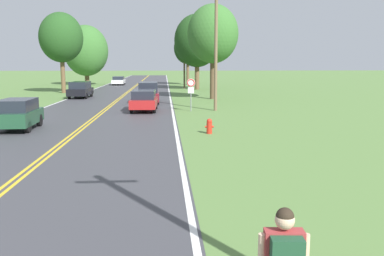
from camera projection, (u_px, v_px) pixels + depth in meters
The scene contains 14 objects.
fire_hydrant at pixel (209, 126), 20.40m from camera, with size 0.44×0.28×0.76m.
traffic_sign at pixel (191, 87), 29.77m from camera, with size 0.60×0.10×2.40m.
utility_pole_midground at pixel (216, 49), 29.78m from camera, with size 1.80×0.24×8.71m.
utility_pole_far at pixel (184, 55), 56.30m from camera, with size 1.80×0.24×9.11m.
tree_left_verge at pixel (61, 38), 47.57m from camera, with size 5.06×5.06×9.42m.
tree_behind_sign at pixel (188, 48), 66.54m from camera, with size 4.53×4.53×8.59m.
tree_mid_treeline at pixel (197, 41), 54.14m from camera, with size 6.10×6.10×10.01m.
tree_right_cluster at pixel (213, 34), 39.50m from camera, with size 4.97×4.97×9.21m.
tree_far_back at pixel (86, 51), 66.21m from camera, with size 7.14×7.14×9.67m.
car_dark_green_hatchback_approaching at pixel (18, 114), 21.55m from camera, with size 1.93×3.69×1.63m.
car_red_suv_mid_near at pixel (144, 100), 29.98m from camera, with size 1.92×4.43×1.56m.
car_maroon_van_mid_far at pixel (148, 92), 35.98m from camera, with size 2.00×4.84×1.87m.
car_black_hatchback_receding at pixel (80, 89), 41.51m from camera, with size 1.97×4.24×1.66m.
car_white_sedan_distant at pixel (119, 81), 66.64m from camera, with size 1.92×4.47×1.39m.
Camera 1 is at (4.52, -2.23, 3.50)m, focal length 38.00 mm.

